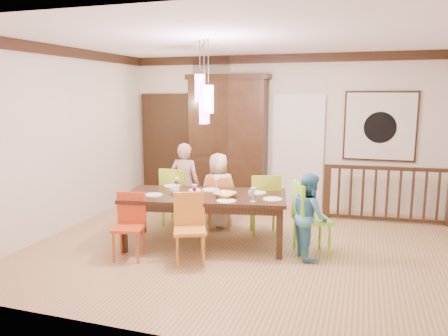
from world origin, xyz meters
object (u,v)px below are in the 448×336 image
(balustrade, at_px, (387,193))
(person_end_right, at_px, (309,216))
(chair_far_left, at_px, (177,192))
(person_far_mid, at_px, (219,191))
(dining_table, at_px, (205,200))
(person_far_left, at_px, (185,184))
(china_hutch, at_px, (228,140))
(chair_end_right, at_px, (313,214))

(balustrade, distance_m, person_end_right, 2.33)
(chair_far_left, relative_size, person_far_mid, 0.79)
(dining_table, relative_size, person_far_left, 1.78)
(balustrade, bearing_deg, chair_far_left, -163.67)
(person_far_left, relative_size, person_far_mid, 1.12)
(china_hutch, relative_size, balustrade, 1.19)
(dining_table, height_order, person_end_right, person_end_right)
(dining_table, relative_size, china_hutch, 0.97)
(dining_table, bearing_deg, person_end_right, -12.49)
(dining_table, distance_m, person_far_mid, 0.85)
(china_hutch, relative_size, person_end_right, 2.21)
(person_far_left, bearing_deg, balustrade, -161.59)
(chair_far_left, bearing_deg, person_far_left, -157.18)
(china_hutch, bearing_deg, person_end_right, -51.96)
(dining_table, relative_size, person_far_mid, 1.99)
(china_hutch, bearing_deg, dining_table, -80.48)
(china_hutch, height_order, person_far_left, china_hutch)
(balustrade, height_order, person_far_mid, person_far_mid)
(china_hutch, height_order, person_end_right, china_hutch)
(dining_table, distance_m, person_far_left, 1.05)
(chair_far_left, xyz_separation_m, china_hutch, (0.38, 1.61, 0.71))
(china_hutch, xyz_separation_m, person_end_right, (1.89, -2.42, -0.70))
(dining_table, bearing_deg, person_far_left, 117.71)
(chair_far_left, bearing_deg, dining_table, 134.88)
(balustrade, xyz_separation_m, person_far_mid, (-2.64, -1.19, 0.12))
(person_far_left, height_order, person_far_mid, person_far_left)
(person_end_right, bearing_deg, china_hutch, 11.20)
(dining_table, distance_m, chair_far_left, 1.10)
(balustrade, relative_size, person_far_mid, 1.73)
(chair_far_left, height_order, china_hutch, china_hutch)
(chair_far_left, height_order, person_end_right, person_end_right)
(chair_far_left, bearing_deg, china_hutch, -103.74)
(balustrade, xyz_separation_m, person_far_left, (-3.22, -1.21, 0.19))
(chair_end_right, bearing_deg, person_far_left, 45.98)
(person_far_mid, bearing_deg, chair_far_left, -23.89)
(chair_far_left, height_order, person_far_left, person_far_left)
(dining_table, height_order, balustrade, balustrade)
(person_far_mid, xyz_separation_m, person_end_right, (1.57, -0.88, -0.04))
(dining_table, height_order, person_far_mid, person_far_mid)
(chair_end_right, relative_size, balustrade, 0.47)
(chair_end_right, bearing_deg, chair_far_left, 48.03)
(balustrade, height_order, person_far_left, person_far_left)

